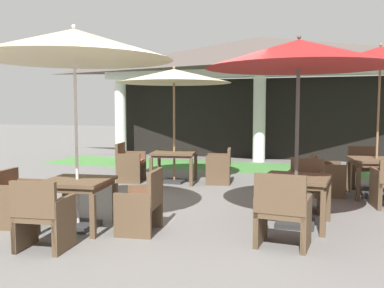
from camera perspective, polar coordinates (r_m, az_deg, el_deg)
ground_plane at (r=6.19m, az=-2.24°, el=-11.17°), size 60.00×60.00×0.00m
background_pavilion at (r=13.70m, az=9.21°, el=10.57°), size 10.91×2.83×3.91m
lawn_strip at (r=12.27m, az=7.99°, el=-3.14°), size 12.71×2.17×0.01m
patio_table_near_foreground at (r=6.33m, az=13.83°, el=-5.13°), size 0.99×0.99×0.72m
patio_umbrella_near_foreground at (r=6.28m, az=14.18°, el=11.53°), size 2.66×2.66×2.73m
patio_chair_near_foreground_north at (r=7.37m, az=15.00°, el=-5.51°), size 0.62×0.61×0.85m
patio_chair_near_foreground_south at (r=5.37m, az=12.10°, el=-9.09°), size 0.67×0.60×0.94m
patio_table_mid_left at (r=6.22m, az=-15.17°, el=-5.52°), size 0.98×0.98×0.71m
patio_umbrella_mid_left at (r=6.18m, az=-15.59°, el=12.63°), size 2.73×2.73×2.85m
patio_chair_mid_left_south at (r=5.44m, az=-19.49°, el=-9.22°), size 0.64×0.57×0.87m
patio_chair_mid_left_west at (r=6.72m, az=-22.43°, el=-6.79°), size 0.58×0.67×0.81m
patio_chair_mid_left_east at (r=5.91m, az=-6.75°, el=-7.98°), size 0.59×0.69×0.87m
patio_table_mid_right at (r=8.84m, az=23.59°, el=-2.47°), size 1.05×1.05×0.74m
patio_umbrella_mid_right at (r=8.82m, az=24.04°, el=10.54°), size 2.27×2.27×2.91m
patio_chair_mid_right_west at (r=8.67m, az=17.60°, el=-4.05°), size 0.67×0.70×0.81m
patio_chair_mid_right_north at (r=9.76m, az=22.09°, el=-3.09°), size 0.67×0.62×0.88m
patio_table_far_back at (r=9.67m, az=-2.41°, el=-1.57°), size 1.12×1.12×0.71m
patio_umbrella_far_back at (r=9.64m, az=-2.45°, el=9.02°), size 2.59×2.59×2.64m
patio_chair_far_back_west at (r=9.92m, az=-8.40°, el=-2.62°), size 0.67×0.72×0.90m
patio_chair_far_back_east at (r=9.59m, az=3.76°, el=-3.02°), size 0.63×0.66×0.80m
terracotta_urn at (r=10.66m, az=20.20°, el=-3.84°), size 0.26×0.26×0.36m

